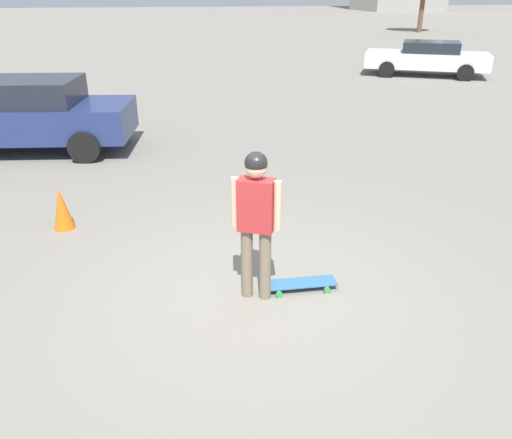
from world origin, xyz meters
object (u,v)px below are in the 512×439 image
(car_parked_near, at_px, (32,115))
(traffic_cone, at_px, (62,208))
(car_parked_far, at_px, (427,58))
(person, at_px, (256,213))
(skateboard, at_px, (301,284))

(car_parked_near, xyz_separation_m, traffic_cone, (-4.24, -1.11, -0.47))
(car_parked_near, relative_size, car_parked_far, 0.87)
(person, height_order, car_parked_near, person)
(skateboard, bearing_deg, person, 6.63)
(person, bearing_deg, skateboard, 29.23)
(car_parked_near, height_order, car_parked_far, car_parked_near)
(car_parked_near, bearing_deg, car_parked_far, -140.91)
(car_parked_far, bearing_deg, skateboard, 84.97)
(person, bearing_deg, car_parked_near, 143.48)
(car_parked_far, bearing_deg, car_parked_near, 58.58)
(person, distance_m, car_parked_far, 17.57)
(traffic_cone, bearing_deg, car_parked_far, -45.75)
(car_parked_far, xyz_separation_m, traffic_cone, (-12.10, 12.43, -0.39))
(traffic_cone, bearing_deg, skateboard, -127.92)
(car_parked_far, bearing_deg, traffic_cone, 72.67)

